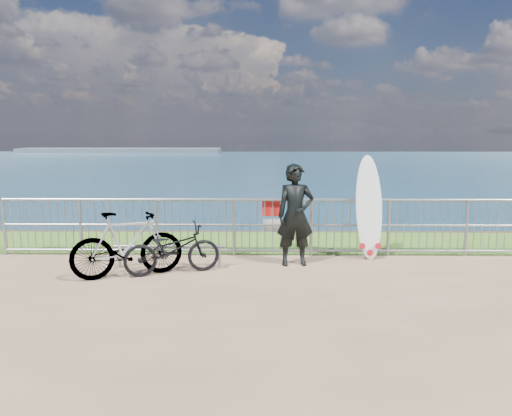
{
  "coord_description": "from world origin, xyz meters",
  "views": [
    {
      "loc": [
        0.05,
        -7.92,
        2.41
      ],
      "look_at": [
        -0.07,
        1.2,
        1.0
      ],
      "focal_mm": 35.0,
      "sensor_mm": 36.0,
      "label": 1
    }
  ],
  "objects_px": {
    "surfboard": "(369,211)",
    "bicycle_far": "(127,244)",
    "surfer": "(295,215)",
    "bicycle_near": "(172,249)"
  },
  "relations": [
    {
      "from": "bicycle_near",
      "to": "bicycle_far",
      "type": "bearing_deg",
      "value": 84.7
    },
    {
      "from": "surfboard",
      "to": "bicycle_far",
      "type": "xyz_separation_m",
      "value": [
        -4.26,
        -1.32,
        -0.36
      ]
    },
    {
      "from": "bicycle_near",
      "to": "surfer",
      "type": "bearing_deg",
      "value": -94.9
    },
    {
      "from": "surfer",
      "to": "surfboard",
      "type": "xyz_separation_m",
      "value": [
        1.43,
        0.53,
        -0.01
      ]
    },
    {
      "from": "bicycle_near",
      "to": "bicycle_far",
      "type": "distance_m",
      "value": 0.75
    },
    {
      "from": "surfer",
      "to": "surfboard",
      "type": "distance_m",
      "value": 1.53
    },
    {
      "from": "surfer",
      "to": "bicycle_near",
      "type": "height_order",
      "value": "surfer"
    },
    {
      "from": "surfer",
      "to": "surfboard",
      "type": "relative_size",
      "value": 0.93
    },
    {
      "from": "surfer",
      "to": "bicycle_near",
      "type": "bearing_deg",
      "value": -172.33
    },
    {
      "from": "bicycle_near",
      "to": "surfboard",
      "type": "bearing_deg",
      "value": -92.96
    }
  ]
}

